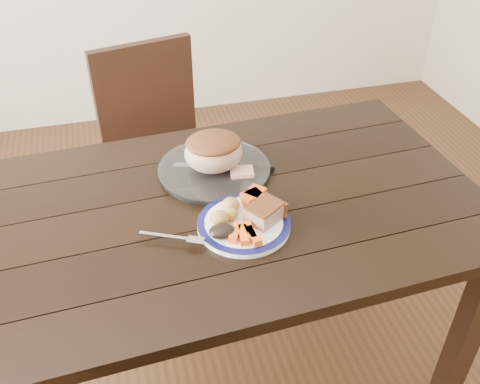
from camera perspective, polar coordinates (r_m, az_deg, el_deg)
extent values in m
plane|color=#472B16|center=(2.10, -2.36, -17.74)|extent=(4.00, 4.00, 0.00)
cube|color=black|center=(1.56, -3.03, -2.07)|extent=(1.65, 0.98, 0.04)
cube|color=black|center=(1.88, 23.09, -13.42)|extent=(0.07, 0.07, 0.71)
cube|color=black|center=(2.30, 12.33, -0.30)|extent=(0.07, 0.07, 0.71)
cube|color=black|center=(2.24, -7.63, 2.29)|extent=(0.51, 0.51, 0.04)
cube|color=black|center=(2.28, -10.06, 9.99)|extent=(0.42, 0.14, 0.46)
cube|color=black|center=(2.57, -5.01, 1.08)|extent=(0.04, 0.04, 0.43)
cube|color=black|center=(2.31, -1.34, -3.53)|extent=(0.04, 0.04, 0.43)
cube|color=black|center=(2.48, -12.61, -1.25)|extent=(0.04, 0.04, 0.43)
cube|color=black|center=(2.21, -9.72, -6.35)|extent=(0.04, 0.04, 0.43)
cylinder|color=white|center=(1.47, 0.41, -3.50)|extent=(0.26, 0.26, 0.02)
torus|color=#0E0F46|center=(1.47, 0.41, -3.25)|extent=(0.26, 0.26, 0.02)
cylinder|color=white|center=(1.68, -2.76, 2.29)|extent=(0.34, 0.34, 0.02)
cube|color=#A77666|center=(1.46, 2.62, -2.25)|extent=(0.12, 0.11, 0.04)
ellipsoid|color=gold|center=(1.44, -2.19, -2.79)|extent=(0.05, 0.05, 0.04)
ellipsoid|color=gold|center=(1.46, -1.04, -2.33)|extent=(0.04, 0.04, 0.04)
ellipsoid|color=gold|center=(1.49, -1.00, -1.38)|extent=(0.05, 0.05, 0.04)
cube|color=orange|center=(1.42, 1.01, -4.26)|extent=(0.02, 0.07, 0.02)
cube|color=orange|center=(1.40, 1.41, -4.72)|extent=(0.03, 0.07, 0.02)
cube|color=orange|center=(1.41, -0.53, -4.39)|extent=(0.05, 0.07, 0.02)
cube|color=orange|center=(1.41, 0.37, -4.63)|extent=(0.03, 0.07, 0.02)
cube|color=#EA571A|center=(1.51, 1.32, -0.74)|extent=(0.07, 0.06, 0.04)
cube|color=#EA571A|center=(1.52, 1.66, -0.40)|extent=(0.07, 0.07, 0.04)
ellipsoid|color=black|center=(1.41, -1.94, -4.19)|extent=(0.07, 0.05, 0.03)
cube|color=silver|center=(1.43, -8.04, -4.71)|extent=(0.13, 0.07, 0.00)
cube|color=silver|center=(1.41, -4.75, -5.16)|extent=(0.05, 0.04, 0.00)
ellipsoid|color=tan|center=(1.64, -2.83, 4.21)|extent=(0.18, 0.16, 0.12)
cube|color=tan|center=(1.64, 0.20, 2.11)|extent=(0.08, 0.07, 0.02)
cube|color=silver|center=(1.71, -3.74, 2.58)|extent=(0.20, 0.08, 0.00)
cube|color=black|center=(1.70, 1.65, 2.68)|extent=(0.12, 0.05, 0.01)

